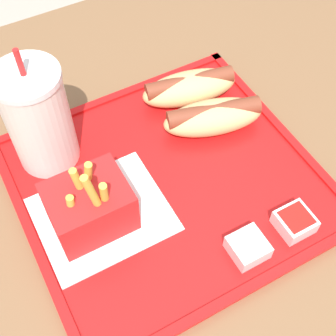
% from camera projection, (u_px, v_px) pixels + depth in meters
% --- Properties ---
extents(ground_plane, '(8.00, 8.00, 0.00)m').
position_uv_depth(ground_plane, '(179.00, 335.00, 1.24)').
color(ground_plane, '#ADA393').
extents(dining_table, '(1.50, 0.86, 0.75)m').
position_uv_depth(dining_table, '(182.00, 281.00, 0.94)').
color(dining_table, brown).
rests_on(dining_table, ground_plane).
extents(food_tray, '(0.38, 0.36, 0.01)m').
position_uv_depth(food_tray, '(168.00, 183.00, 0.62)').
color(food_tray, red).
rests_on(food_tray, dining_table).
extents(paper_napkin, '(0.16, 0.14, 0.00)m').
position_uv_depth(paper_napkin, '(102.00, 214.00, 0.59)').
color(paper_napkin, white).
rests_on(paper_napkin, food_tray).
extents(soda_cup, '(0.08, 0.08, 0.18)m').
position_uv_depth(soda_cup, '(38.00, 118.00, 0.58)').
color(soda_cup, silver).
rests_on(soda_cup, food_tray).
extents(hot_dog_far, '(0.15, 0.08, 0.05)m').
position_uv_depth(hot_dog_far, '(189.00, 87.00, 0.68)').
color(hot_dog_far, '#DBB270').
rests_on(hot_dog_far, food_tray).
extents(hot_dog_near, '(0.15, 0.09, 0.05)m').
position_uv_depth(hot_dog_near, '(213.00, 116.00, 0.65)').
color(hot_dog_near, '#DBB270').
rests_on(hot_dog_near, food_tray).
extents(fries_carton, '(0.09, 0.08, 0.13)m').
position_uv_depth(fries_carton, '(90.00, 207.00, 0.55)').
color(fries_carton, red).
rests_on(fries_carton, food_tray).
extents(sauce_cup_mayo, '(0.04, 0.04, 0.02)m').
position_uv_depth(sauce_cup_mayo, '(249.00, 246.00, 0.55)').
color(sauce_cup_mayo, silver).
rests_on(sauce_cup_mayo, food_tray).
extents(sauce_cup_ketchup, '(0.04, 0.04, 0.02)m').
position_uv_depth(sauce_cup_ketchup, '(295.00, 222.00, 0.57)').
color(sauce_cup_ketchup, silver).
rests_on(sauce_cup_ketchup, food_tray).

